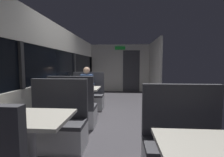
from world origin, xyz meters
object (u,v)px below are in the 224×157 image
object	(u,v)px
seated_passenger	(87,91)
bench_mid_window_facing_end	(74,111)
coffee_cup_primary	(79,86)
bench_near_window_facing_entry	(56,127)
bench_mid_window_facing_entry	(88,98)
dining_table_mid_window	(82,92)
dining_table_near_window	(31,125)
bench_front_aisle_facing_entry	(184,151)

from	to	relation	value
seated_passenger	bench_mid_window_facing_end	bearing A→B (deg)	-90.00
coffee_cup_primary	bench_near_window_facing_entry	bearing A→B (deg)	-88.10
bench_near_window_facing_entry	bench_mid_window_facing_entry	bearing A→B (deg)	90.00
dining_table_mid_window	bench_mid_window_facing_entry	bearing A→B (deg)	90.00
dining_table_near_window	coffee_cup_primary	distance (m)	2.22
dining_table_near_window	coffee_cup_primary	bearing A→B (deg)	91.30
bench_near_window_facing_entry	bench_mid_window_facing_entry	distance (m)	2.30
bench_front_aisle_facing_entry	bench_near_window_facing_entry	bearing A→B (deg)	161.47
bench_near_window_facing_entry	dining_table_near_window	bearing A→B (deg)	-90.00
bench_near_window_facing_entry	bench_mid_window_facing_end	size ratio (longest dim) A/B	1.00
dining_table_near_window	bench_mid_window_facing_end	bearing A→B (deg)	90.00
dining_table_near_window	coffee_cup_primary	xyz separation A→B (m)	(-0.05, 2.21, 0.15)
dining_table_mid_window	coffee_cup_primary	size ratio (longest dim) A/B	10.00
bench_mid_window_facing_entry	dining_table_mid_window	bearing A→B (deg)	-90.00
bench_front_aisle_facing_entry	dining_table_near_window	bearing A→B (deg)	-176.82
bench_mid_window_facing_end	seated_passenger	xyz separation A→B (m)	(0.00, 1.33, 0.21)
bench_near_window_facing_entry	dining_table_mid_window	xyz separation A→B (m)	(0.00, 1.60, 0.31)
seated_passenger	coffee_cup_primary	size ratio (longest dim) A/B	14.00
bench_near_window_facing_entry	dining_table_mid_window	size ratio (longest dim) A/B	1.22
bench_mid_window_facing_end	seated_passenger	distance (m)	1.34
bench_mid_window_facing_entry	bench_front_aisle_facing_entry	size ratio (longest dim) A/B	1.00
coffee_cup_primary	bench_mid_window_facing_end	bearing A→B (deg)	-85.28
dining_table_near_window	bench_mid_window_facing_entry	bearing A→B (deg)	90.00
coffee_cup_primary	bench_mid_window_facing_entry	bearing A→B (deg)	86.37
dining_table_mid_window	seated_passenger	bearing A→B (deg)	90.00
bench_mid_window_facing_entry	seated_passenger	xyz separation A→B (m)	(0.00, -0.07, 0.21)
bench_near_window_facing_entry	coffee_cup_primary	world-z (taller)	bench_near_window_facing_entry
dining_table_mid_window	bench_mid_window_facing_entry	size ratio (longest dim) A/B	0.82
bench_front_aisle_facing_entry	coffee_cup_primary	size ratio (longest dim) A/B	12.22
dining_table_mid_window	bench_mid_window_facing_entry	world-z (taller)	bench_mid_window_facing_entry
dining_table_near_window	bench_near_window_facing_entry	world-z (taller)	bench_near_window_facing_entry
bench_mid_window_facing_entry	coffee_cup_primary	xyz separation A→B (m)	(-0.05, -0.79, 0.46)
bench_near_window_facing_entry	dining_table_mid_window	world-z (taller)	bench_near_window_facing_entry
dining_table_mid_window	bench_mid_window_facing_end	bearing A→B (deg)	-90.00
dining_table_near_window	bench_mid_window_facing_entry	distance (m)	3.02
dining_table_near_window	bench_front_aisle_facing_entry	xyz separation A→B (m)	(1.79, 0.10, -0.31)
dining_table_near_window	dining_table_mid_window	xyz separation A→B (m)	(0.00, 2.30, 0.00)
dining_table_near_window	bench_mid_window_facing_entry	world-z (taller)	bench_mid_window_facing_entry
coffee_cup_primary	seated_passenger	bearing A→B (deg)	86.01
bench_mid_window_facing_entry	coffee_cup_primary	bearing A→B (deg)	-93.63
dining_table_mid_window	bench_mid_window_facing_entry	xyz separation A→B (m)	(0.00, 0.70, -0.31)
dining_table_mid_window	dining_table_near_window	bearing A→B (deg)	-90.00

